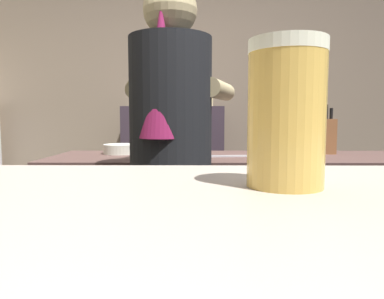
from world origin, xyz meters
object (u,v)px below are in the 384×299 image
(knife_block, at_px, (326,136))
(bottle_hot_sauce, at_px, (209,97))
(mixing_bowl, at_px, (121,149))
(bartender, at_px, (170,157))
(pint_glass_far, at_px, (286,114))
(chefs_knife, at_px, (229,156))
(bottle_vinegar, at_px, (202,98))
(bottle_soy, at_px, (177,97))
(bottle_olive_oil, at_px, (186,96))

(knife_block, height_order, bottle_hot_sauce, bottle_hot_sauce)
(mixing_bowl, relative_size, bottle_hot_sauce, 0.88)
(mixing_bowl, bearing_deg, knife_block, 0.20)
(bartender, distance_m, pint_glass_far, 1.15)
(chefs_knife, xyz_separation_m, bottle_vinegar, (-0.12, 1.38, 0.38))
(mixing_bowl, distance_m, bottle_hot_sauce, 1.31)
(bottle_hot_sauce, height_order, bottle_vinegar, bottle_hot_sauce)
(chefs_knife, relative_size, bottle_soy, 1.11)
(bottle_soy, xyz_separation_m, bottle_olive_oil, (0.08, -0.06, 0.00))
(bartender, height_order, knife_block, bartender)
(bottle_soy, xyz_separation_m, bottle_vinegar, (0.22, 0.09, -0.01))
(bottle_vinegar, relative_size, bottle_olive_oil, 0.91)
(chefs_knife, bearing_deg, pint_glass_far, -100.07)
(bottle_hot_sauce, xyz_separation_m, bottle_olive_oil, (-0.20, -0.06, -0.00))
(bottle_hot_sauce, bearing_deg, mixing_bowl, -116.17)
(chefs_knife, xyz_separation_m, bottle_hot_sauce, (-0.05, 1.28, 0.39))
(chefs_knife, distance_m, pint_glass_far, 1.55)
(pint_glass_far, bearing_deg, bartender, 99.70)
(knife_block, bearing_deg, bottle_hot_sauce, 119.09)
(bottle_olive_oil, bearing_deg, chefs_knife, -78.25)
(chefs_knife, distance_m, bottle_soy, 1.39)
(bottle_olive_oil, bearing_deg, bottle_vinegar, 48.88)
(knife_block, relative_size, chefs_knife, 1.17)
(pint_glass_far, xyz_separation_m, bottle_vinegar, (-0.03, 2.91, 0.17))
(bottle_olive_oil, bearing_deg, knife_block, -52.15)
(chefs_knife, bearing_deg, bottle_olive_oil, 95.04)
(bartender, bearing_deg, bottle_hot_sauce, 8.74)
(knife_block, bearing_deg, bartender, -146.26)
(bottle_soy, height_order, bottle_hot_sauce, bottle_hot_sauce)
(pint_glass_far, bearing_deg, knife_block, 68.70)
(bottle_hot_sauce, relative_size, bottle_vinegar, 1.12)
(bartender, xyz_separation_m, chefs_knife, (0.28, 0.41, -0.04))
(knife_block, relative_size, bottle_soy, 1.30)
(bottle_hot_sauce, bearing_deg, knife_block, -60.91)
(mixing_bowl, height_order, pint_glass_far, pint_glass_far)
(chefs_knife, distance_m, bottle_hot_sauce, 1.34)
(bottle_hot_sauce, distance_m, bottle_vinegar, 0.12)
(knife_block, xyz_separation_m, pint_glass_far, (-0.66, -1.69, 0.11))
(knife_block, bearing_deg, bottle_olive_oil, 127.85)
(chefs_knife, xyz_separation_m, pint_glass_far, (-0.09, -1.53, 0.21))
(mixing_bowl, xyz_separation_m, bottle_hot_sauce, (0.55, 1.13, 0.36))
(pint_glass_far, xyz_separation_m, bottle_hot_sauce, (0.04, 2.81, 0.18))
(knife_block, bearing_deg, bottle_soy, 128.81)
(bottle_hot_sauce, height_order, bottle_olive_oil, bottle_hot_sauce)
(knife_block, relative_size, pint_glass_far, 1.98)
(knife_block, height_order, pint_glass_far, pint_glass_far)
(chefs_knife, bearing_deg, bartender, -131.45)
(mixing_bowl, bearing_deg, bartender, -60.12)
(bartender, height_order, bottle_hot_sauce, bartender)
(bartender, xyz_separation_m, knife_block, (0.85, 0.57, 0.06))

